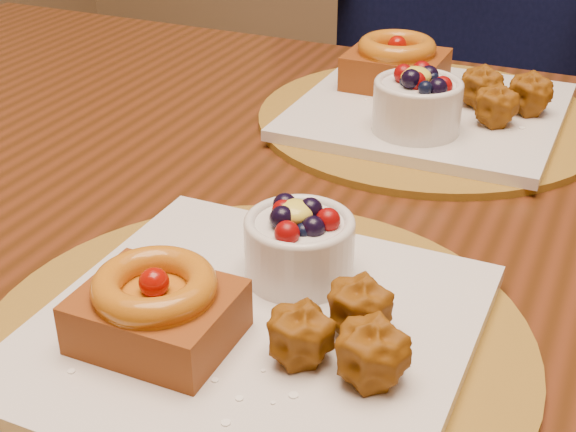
# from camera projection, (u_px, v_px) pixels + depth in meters

# --- Properties ---
(dining_table) EXTENTS (1.60, 0.90, 0.76)m
(dining_table) POSITION_uv_depth(u_px,v_px,m) (359.00, 279.00, 0.76)
(dining_table) COLOR #391D0A
(dining_table) RESTS_ON ground
(place_setting_near) EXTENTS (0.38, 0.38, 0.08)m
(place_setting_near) POSITION_uv_depth(u_px,v_px,m) (253.00, 318.00, 0.54)
(place_setting_near) COLOR brown
(place_setting_near) RESTS_ON dining_table
(place_setting_far) EXTENTS (0.38, 0.38, 0.09)m
(place_setting_far) POSITION_uv_depth(u_px,v_px,m) (426.00, 102.00, 0.88)
(place_setting_far) COLOR brown
(place_setting_far) RESTS_ON dining_table
(chair_far) EXTENTS (0.51, 0.51, 0.90)m
(chair_far) POSITION_uv_depth(u_px,v_px,m) (508.00, 139.00, 1.49)
(chair_far) COLOR black
(chair_far) RESTS_ON ground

